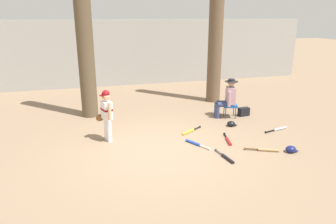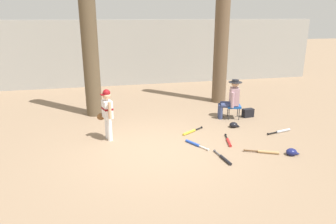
{
  "view_description": "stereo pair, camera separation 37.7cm",
  "coord_description": "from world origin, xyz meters",
  "px_view_note": "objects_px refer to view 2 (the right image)",
  "views": [
    {
      "loc": [
        -1.68,
        -6.47,
        3.04
      ],
      "look_at": [
        0.34,
        0.56,
        0.75
      ],
      "focal_mm": 33.38,
      "sensor_mm": 36.0,
      "label": 1
    },
    {
      "loc": [
        -1.31,
        -6.56,
        3.04
      ],
      "look_at": [
        0.34,
        0.56,
        0.75
      ],
      "focal_mm": 33.38,
      "sensor_mm": 36.0,
      "label": 2
    }
  ],
  "objects_px": {
    "bat_wood_tan": "(265,152)",
    "batting_helmet_navy": "(292,152)",
    "bat_red_barrel": "(228,141)",
    "bat_yellow_trainer": "(191,132)",
    "bat_blue_youth": "(194,144)",
    "bat_aluminum_silver": "(281,131)",
    "tree_behind_spectator": "(222,24)",
    "folding_stool": "(234,107)",
    "bat_black_composite": "(224,159)",
    "tree_near_player": "(89,33)",
    "batting_helmet_black": "(234,125)",
    "seated_spectator": "(231,98)",
    "young_ballplayer": "(107,111)",
    "handbag_beside_stool": "(248,113)"
  },
  "relations": [
    {
      "from": "folding_stool",
      "to": "bat_wood_tan",
      "type": "bearing_deg",
      "value": -97.76
    },
    {
      "from": "bat_blue_youth",
      "to": "bat_red_barrel",
      "type": "relative_size",
      "value": 0.94
    },
    {
      "from": "tree_near_player",
      "to": "folding_stool",
      "type": "distance_m",
      "value": 4.84
    },
    {
      "from": "bat_blue_youth",
      "to": "bat_aluminum_silver",
      "type": "height_order",
      "value": "same"
    },
    {
      "from": "tree_behind_spectator",
      "to": "batting_helmet_black",
      "type": "distance_m",
      "value": 3.83
    },
    {
      "from": "bat_yellow_trainer",
      "to": "batting_helmet_navy",
      "type": "xyz_separation_m",
      "value": [
        1.82,
        -1.84,
        0.04
      ]
    },
    {
      "from": "handbag_beside_stool",
      "to": "bat_blue_youth",
      "type": "relative_size",
      "value": 0.49
    },
    {
      "from": "bat_wood_tan",
      "to": "bat_blue_youth",
      "type": "bearing_deg",
      "value": 150.48
    },
    {
      "from": "folding_stool",
      "to": "bat_aluminum_silver",
      "type": "distance_m",
      "value": 1.64
    },
    {
      "from": "bat_red_barrel",
      "to": "batting_helmet_black",
      "type": "height_order",
      "value": "batting_helmet_black"
    },
    {
      "from": "bat_black_composite",
      "to": "bat_red_barrel",
      "type": "height_order",
      "value": "same"
    },
    {
      "from": "bat_black_composite",
      "to": "bat_yellow_trainer",
      "type": "bearing_deg",
      "value": 97.49
    },
    {
      "from": "bat_yellow_trainer",
      "to": "bat_red_barrel",
      "type": "bearing_deg",
      "value": -50.29
    },
    {
      "from": "tree_near_player",
      "to": "bat_black_composite",
      "type": "relative_size",
      "value": 7.93
    },
    {
      "from": "tree_near_player",
      "to": "batting_helmet_navy",
      "type": "bearing_deg",
      "value": -43.47
    },
    {
      "from": "handbag_beside_stool",
      "to": "batting_helmet_black",
      "type": "bearing_deg",
      "value": -136.96
    },
    {
      "from": "bat_wood_tan",
      "to": "batting_helmet_black",
      "type": "xyz_separation_m",
      "value": [
        0.01,
        1.77,
        0.04
      ]
    },
    {
      "from": "bat_blue_youth",
      "to": "bat_aluminum_silver",
      "type": "xyz_separation_m",
      "value": [
        2.56,
        0.3,
        0.0
      ]
    },
    {
      "from": "tree_behind_spectator",
      "to": "bat_yellow_trainer",
      "type": "xyz_separation_m",
      "value": [
        -1.92,
        -2.82,
        -2.7
      ]
    },
    {
      "from": "tree_near_player",
      "to": "folding_stool",
      "type": "relative_size",
      "value": 11.66
    },
    {
      "from": "bat_red_barrel",
      "to": "bat_yellow_trainer",
      "type": "bearing_deg",
      "value": 129.71
    },
    {
      "from": "bat_blue_youth",
      "to": "bat_yellow_trainer",
      "type": "distance_m",
      "value": 0.82
    },
    {
      "from": "bat_blue_youth",
      "to": "bat_black_composite",
      "type": "xyz_separation_m",
      "value": [
        0.38,
        -0.94,
        0.0
      ]
    },
    {
      "from": "bat_aluminum_silver",
      "to": "bat_blue_youth",
      "type": "bearing_deg",
      "value": -173.37
    },
    {
      "from": "seated_spectator",
      "to": "bat_wood_tan",
      "type": "distance_m",
      "value": 2.64
    },
    {
      "from": "bat_aluminum_silver",
      "to": "bat_yellow_trainer",
      "type": "relative_size",
      "value": 1.13
    },
    {
      "from": "young_ballplayer",
      "to": "folding_stool",
      "type": "distance_m",
      "value": 3.92
    },
    {
      "from": "bat_black_composite",
      "to": "bat_red_barrel",
      "type": "xyz_separation_m",
      "value": [
        0.49,
        0.88,
        0.0
      ]
    },
    {
      "from": "batting_helmet_black",
      "to": "bat_black_composite",
      "type": "bearing_deg",
      "value": -119.7
    },
    {
      "from": "tree_near_player",
      "to": "bat_red_barrel",
      "type": "height_order",
      "value": "tree_near_player"
    },
    {
      "from": "folding_stool",
      "to": "bat_yellow_trainer",
      "type": "height_order",
      "value": "folding_stool"
    },
    {
      "from": "tree_behind_spectator",
      "to": "bat_blue_youth",
      "type": "height_order",
      "value": "tree_behind_spectator"
    },
    {
      "from": "tree_behind_spectator",
      "to": "seated_spectator",
      "type": "height_order",
      "value": "tree_behind_spectator"
    },
    {
      "from": "folding_stool",
      "to": "bat_red_barrel",
      "type": "bearing_deg",
      "value": -117.56
    },
    {
      "from": "seated_spectator",
      "to": "bat_wood_tan",
      "type": "relative_size",
      "value": 1.64
    },
    {
      "from": "bat_yellow_trainer",
      "to": "tree_near_player",
      "type": "bearing_deg",
      "value": 137.99
    },
    {
      "from": "folding_stool",
      "to": "bat_black_composite",
      "type": "xyz_separation_m",
      "value": [
        -1.41,
        -2.65,
        -0.33
      ]
    },
    {
      "from": "batting_helmet_navy",
      "to": "young_ballplayer",
      "type": "bearing_deg",
      "value": 154.67
    },
    {
      "from": "tree_near_player",
      "to": "bat_aluminum_silver",
      "type": "height_order",
      "value": "tree_near_player"
    },
    {
      "from": "folding_stool",
      "to": "batting_helmet_black",
      "type": "height_order",
      "value": "folding_stool"
    },
    {
      "from": "young_ballplayer",
      "to": "folding_stool",
      "type": "height_order",
      "value": "young_ballplayer"
    },
    {
      "from": "folding_stool",
      "to": "batting_helmet_navy",
      "type": "height_order",
      "value": "folding_stool"
    },
    {
      "from": "bat_wood_tan",
      "to": "batting_helmet_navy",
      "type": "xyz_separation_m",
      "value": [
        0.52,
        -0.21,
        0.04
      ]
    },
    {
      "from": "seated_spectator",
      "to": "bat_red_barrel",
      "type": "height_order",
      "value": "seated_spectator"
    },
    {
      "from": "tree_near_player",
      "to": "bat_aluminum_silver",
      "type": "distance_m",
      "value": 6.14
    },
    {
      "from": "bat_aluminum_silver",
      "to": "bat_wood_tan",
      "type": "bearing_deg",
      "value": -134.9
    },
    {
      "from": "bat_wood_tan",
      "to": "batting_helmet_navy",
      "type": "distance_m",
      "value": 0.57
    },
    {
      "from": "tree_near_player",
      "to": "bat_aluminum_silver",
      "type": "relative_size",
      "value": 7.44
    },
    {
      "from": "handbag_beside_stool",
      "to": "bat_red_barrel",
      "type": "distance_m",
      "value": 2.27
    },
    {
      "from": "seated_spectator",
      "to": "bat_red_barrel",
      "type": "xyz_separation_m",
      "value": [
        -0.83,
        -1.79,
        -0.61
      ]
    }
  ]
}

